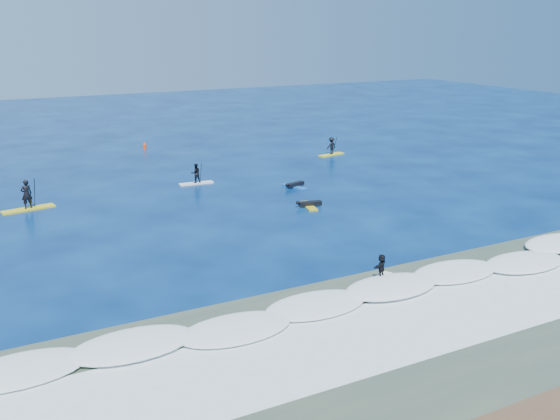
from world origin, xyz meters
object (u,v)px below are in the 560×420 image
prone_paddler_near (309,204)px  marker_buoy (145,146)px  prone_paddler_far (294,185)px  wave_surfer (381,268)px  sup_paddler_center (196,175)px  sup_paddler_left (27,199)px  sup_paddler_right (331,147)px

prone_paddler_near → marker_buoy: size_ratio=3.06×
prone_paddler_near → prone_paddler_far: size_ratio=1.01×
wave_surfer → prone_paddler_near: bearing=45.7°
sup_paddler_center → marker_buoy: (0.36, 15.35, -0.35)m
sup_paddler_left → sup_paddler_right: bearing=3.2°
sup_paddler_left → sup_paddler_right: size_ratio=1.22×
prone_paddler_near → wave_surfer: bearing=177.5°
sup_paddler_center → prone_paddler_far: size_ratio=1.15×
sup_paddler_center → marker_buoy: size_ratio=3.48×
sup_paddler_center → wave_surfer: bearing=-82.9°
prone_paddler_near → wave_surfer: wave_surfer is taller
sup_paddler_right → prone_paddler_far: (-8.90, -8.92, -0.60)m
marker_buoy → prone_paddler_near: bearing=-80.4°
sup_paddler_center → wave_surfer: sup_paddler_center is taller
sup_paddler_center → sup_paddler_left: bearing=-169.3°
wave_surfer → marker_buoy: 37.50m
sup_paddler_right → wave_surfer: (-14.01, -26.63, -0.02)m
sup_paddler_center → prone_paddler_near: 10.48m
prone_paddler_far → marker_buoy: (-5.85, 19.77, 0.17)m
sup_paddler_left → wave_surfer: 24.71m
wave_surfer → prone_paddler_far: bearing=44.9°
sup_paddler_center → marker_buoy: bearing=93.0°
wave_surfer → marker_buoy: wave_surfer is taller
prone_paddler_far → sup_paddler_center: bearing=39.2°
sup_paddler_center → marker_buoy: sup_paddler_center is taller
prone_paddler_far → wave_surfer: (-5.11, -17.72, 0.57)m
sup_paddler_left → sup_paddler_center: sup_paddler_left is taller
prone_paddler_near → marker_buoy: (-4.19, 24.77, 0.17)m
sup_paddler_left → prone_paddler_near: 18.70m
sup_paddler_center → wave_surfer: size_ratio=1.51×
sup_paddler_center → prone_paddler_far: bearing=-31.2°
wave_surfer → marker_buoy: bearing=62.1°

